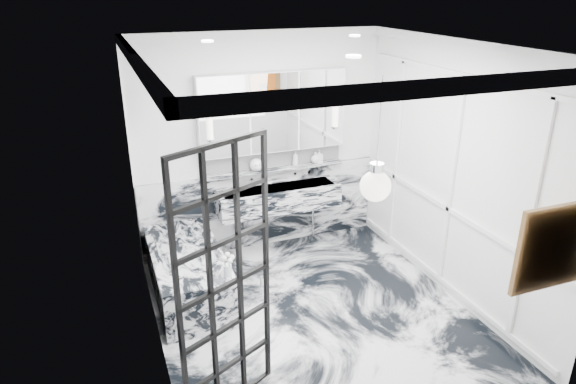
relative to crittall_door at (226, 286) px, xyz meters
name	(u,v)px	position (x,y,z in m)	size (l,w,h in m)	color
floor	(315,315)	(1.15, 0.85, -1.14)	(3.60, 3.60, 0.00)	silver
ceiling	(321,45)	(1.15, 0.85, 1.66)	(3.60, 3.60, 0.00)	white
wall_back	(260,144)	(1.15, 2.65, 0.26)	(3.60, 3.60, 0.00)	white
wall_front	(428,291)	(1.15, -0.95, 0.26)	(3.60, 3.60, 0.00)	white
wall_left	(149,220)	(-0.45, 0.85, 0.26)	(3.60, 3.60, 0.00)	white
wall_right	(454,174)	(2.75, 0.85, 0.26)	(3.60, 3.60, 0.00)	white
marble_clad_back	(262,208)	(1.15, 2.63, -0.61)	(3.18, 0.05, 1.05)	silver
marble_clad_left	(151,226)	(-0.44, 0.85, 0.20)	(0.02, 3.56, 2.68)	silver
panel_molding	(452,183)	(2.73, 0.85, 0.16)	(0.03, 3.40, 2.30)	white
soap_bottle_a	(295,158)	(1.59, 2.56, 0.05)	(0.07, 0.07, 0.19)	#8C5919
soap_bottle_b	(319,156)	(1.93, 2.56, 0.04)	(0.08, 0.08, 0.17)	#4C4C51
soap_bottle_c	(315,157)	(1.88, 2.56, 0.03)	(0.12, 0.12, 0.15)	silver
face_pot	(256,165)	(1.06, 2.56, 0.03)	(0.17, 0.17, 0.17)	white
amber_bottle	(294,162)	(1.58, 2.56, 0.00)	(0.04, 0.04, 0.10)	#8C5919
flower_vase	(228,270)	(0.28, 1.09, -0.53)	(0.08, 0.08, 0.12)	silver
crittall_door	(226,286)	(0.00, 0.00, 0.00)	(0.88, 0.04, 2.27)	black
artwork	(553,247)	(2.26, -0.91, 0.36)	(0.58, 0.06, 0.58)	#C14C13
pendant_light	(375,186)	(1.00, -0.43, 0.84)	(0.22, 0.22, 0.22)	white
trough_sink	(278,198)	(1.30, 2.41, -0.41)	(1.60, 0.45, 0.30)	silver
ledge	(274,169)	(1.30, 2.57, -0.07)	(1.90, 0.14, 0.04)	silver
subway_tile	(272,158)	(1.30, 2.64, 0.07)	(1.90, 0.03, 0.23)	white
mirror_cabinet	(273,112)	(1.30, 2.58, 0.68)	(1.90, 0.16, 1.00)	white
sconce_left	(210,123)	(0.48, 2.48, 0.64)	(0.07, 0.07, 0.40)	white
sconce_right	(336,112)	(2.12, 2.48, 0.64)	(0.07, 0.07, 0.40)	white
bathtub	(188,273)	(-0.03, 1.75, -0.86)	(0.75, 1.65, 0.55)	silver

